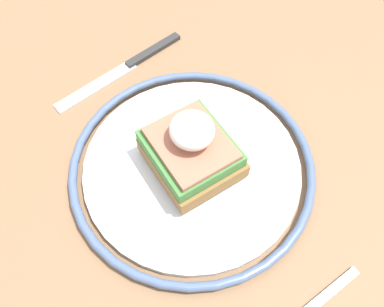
# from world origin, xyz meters

# --- Properties ---
(ground_plane) EXTENTS (6.00, 6.00, 0.00)m
(ground_plane) POSITION_xyz_m (0.00, 0.00, 0.00)
(ground_plane) COLOR #B2ADA3
(dining_table) EXTENTS (0.86, 0.87, 0.76)m
(dining_table) POSITION_xyz_m (0.00, 0.00, 0.63)
(dining_table) COLOR #846042
(dining_table) RESTS_ON ground_plane
(plate) EXTENTS (0.29, 0.29, 0.02)m
(plate) POSITION_xyz_m (-0.04, 0.06, 0.77)
(plate) COLOR silver
(plate) RESTS_ON dining_table
(sandwich) EXTENTS (0.10, 0.09, 0.08)m
(sandwich) POSITION_xyz_m (-0.04, 0.06, 0.80)
(sandwich) COLOR olive
(sandwich) RESTS_ON plate
(knife) EXTENTS (0.05, 0.21, 0.01)m
(knife) POSITION_xyz_m (0.15, 0.04, 0.76)
(knife) COLOR #2D2D2D
(knife) RESTS_ON dining_table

